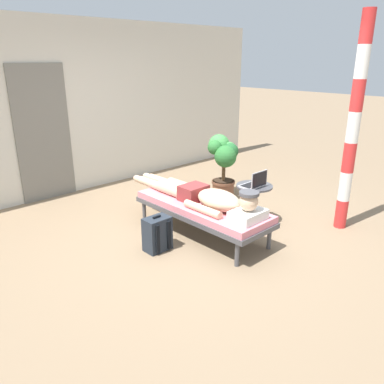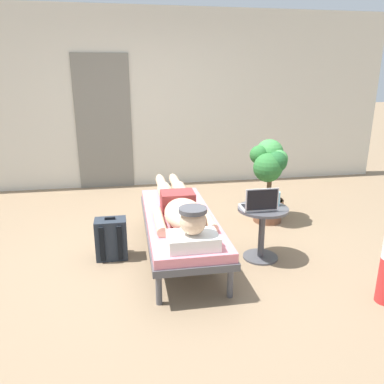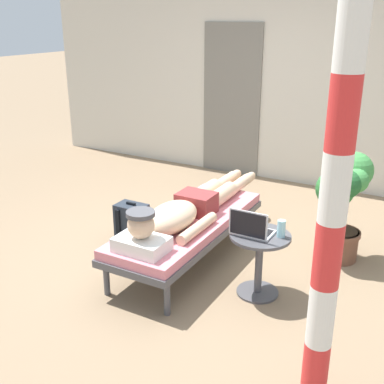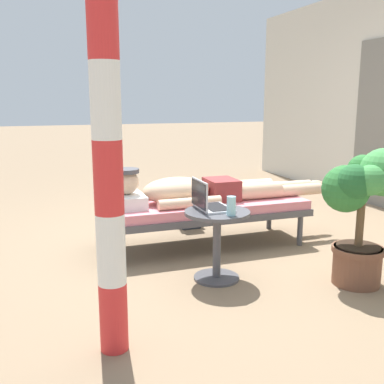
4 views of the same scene
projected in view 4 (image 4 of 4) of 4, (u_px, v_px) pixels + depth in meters
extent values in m
plane|color=#8C7256|center=(211.00, 243.00, 4.23)|extent=(40.00, 40.00, 0.00)
cube|color=slate|center=(380.00, 124.00, 5.55)|extent=(0.84, 0.03, 2.04)
cylinder|color=#4C4C51|center=(269.00, 215.00, 4.67)|extent=(0.05, 0.05, 0.28)
cylinder|color=#4C4C51|center=(300.00, 230.00, 4.14)|extent=(0.05, 0.05, 0.28)
cylinder|color=#4C4C51|center=(111.00, 231.00, 4.14)|extent=(0.05, 0.05, 0.28)
cylinder|color=#4C4C51|center=(123.00, 250.00, 3.61)|extent=(0.05, 0.05, 0.28)
cube|color=#4C4C51|center=(205.00, 212.00, 4.11)|extent=(0.67, 1.84, 0.06)
cube|color=pink|center=(206.00, 205.00, 4.09)|extent=(0.65, 1.80, 0.08)
cube|color=white|center=(127.00, 201.00, 3.84)|extent=(0.40, 0.28, 0.11)
sphere|color=beige|center=(126.00, 182.00, 3.81)|extent=(0.21, 0.21, 0.21)
cylinder|color=#4C4C51|center=(126.00, 171.00, 3.79)|extent=(0.22, 0.22, 0.03)
ellipsoid|color=beige|center=(176.00, 190.00, 3.97)|extent=(0.35, 0.60, 0.23)
cylinder|color=beige|center=(174.00, 193.00, 4.20)|extent=(0.09, 0.55, 0.09)
cylinder|color=beige|center=(190.00, 203.00, 3.80)|extent=(0.09, 0.55, 0.09)
cube|color=maroon|center=(221.00, 189.00, 4.11)|extent=(0.33, 0.26, 0.19)
cylinder|color=beige|center=(251.00, 187.00, 4.31)|extent=(0.15, 0.42, 0.15)
cylinder|color=beige|center=(290.00, 186.00, 4.45)|extent=(0.11, 0.44, 0.11)
ellipsoid|color=beige|center=(315.00, 185.00, 4.55)|extent=(0.09, 0.20, 0.10)
cylinder|color=beige|center=(259.00, 191.00, 4.15)|extent=(0.15, 0.42, 0.15)
cylinder|color=beige|center=(299.00, 190.00, 4.29)|extent=(0.11, 0.44, 0.11)
ellipsoid|color=beige|center=(325.00, 188.00, 4.39)|extent=(0.09, 0.20, 0.10)
cylinder|color=#4C4C51|center=(216.00, 277.00, 3.39)|extent=(0.34, 0.34, 0.02)
cylinder|color=#4C4C51|center=(217.00, 246.00, 3.34)|extent=(0.06, 0.06, 0.48)
cylinder|color=#4C4C51|center=(217.00, 213.00, 3.29)|extent=(0.48, 0.48, 0.02)
cube|color=silver|center=(214.00, 208.00, 3.34)|extent=(0.31, 0.22, 0.02)
cube|color=black|center=(215.00, 207.00, 3.34)|extent=(0.27, 0.15, 0.00)
cube|color=silver|center=(199.00, 194.00, 3.28)|extent=(0.31, 0.01, 0.21)
cube|color=black|center=(198.00, 194.00, 3.28)|extent=(0.29, 0.00, 0.19)
cylinder|color=#99D8E5|center=(231.00, 206.00, 3.15)|extent=(0.06, 0.06, 0.14)
cube|color=#262D38|center=(187.00, 207.00, 4.76)|extent=(0.30, 0.20, 0.40)
cube|color=#262D38|center=(198.00, 213.00, 4.82)|extent=(0.23, 0.04, 0.18)
cube|color=black|center=(175.00, 206.00, 4.80)|extent=(0.04, 0.02, 0.34)
cube|color=black|center=(180.00, 210.00, 4.65)|extent=(0.04, 0.02, 0.34)
cube|color=black|center=(187.00, 188.00, 4.72)|extent=(0.10, 0.02, 0.02)
cylinder|color=brown|center=(357.00, 265.00, 3.28)|extent=(0.34, 0.34, 0.28)
cylinder|color=brown|center=(358.00, 250.00, 3.25)|extent=(0.37, 0.37, 0.04)
cylinder|color=#332319|center=(358.00, 246.00, 3.25)|extent=(0.31, 0.31, 0.01)
cylinder|color=brown|center=(360.00, 220.00, 3.21)|extent=(0.06, 0.06, 0.40)
sphere|color=#429347|center=(370.00, 180.00, 3.05)|extent=(0.21, 0.21, 0.21)
sphere|color=#429347|center=(384.00, 172.00, 3.15)|extent=(0.34, 0.34, 0.34)
sphere|color=#2D7233|center=(363.00, 170.00, 3.28)|extent=(0.22, 0.22, 0.22)
sphere|color=#2D7233|center=(346.00, 189.00, 3.20)|extent=(0.34, 0.34, 0.34)
sphere|color=#23602D|center=(355.00, 182.00, 3.09)|extent=(0.25, 0.25, 0.25)
cylinder|color=red|center=(114.00, 316.00, 2.41)|extent=(0.15, 0.15, 0.38)
cylinder|color=white|center=(111.00, 249.00, 2.33)|extent=(0.15, 0.15, 0.38)
cylinder|color=red|center=(108.00, 177.00, 2.25)|extent=(0.15, 0.15, 0.38)
cylinder|color=white|center=(105.00, 101.00, 2.18)|extent=(0.15, 0.15, 0.38)
cylinder|color=red|center=(102.00, 18.00, 2.10)|extent=(0.15, 0.15, 0.38)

